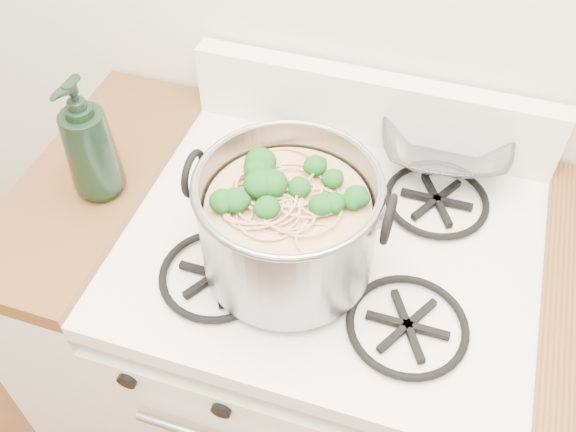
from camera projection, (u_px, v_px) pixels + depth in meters
The scene contains 6 objects.
gas_range at pixel (321, 363), 1.54m from camera, with size 0.76×0.66×0.92m.
counter_left at pixel (131, 303), 1.63m from camera, with size 0.25×0.65×0.92m.
stock_pot at pixel (288, 225), 1.06m from camera, with size 0.34×0.31×0.21m.
spatula at pixel (339, 209), 1.20m from camera, with size 0.29×0.31×0.02m, color black, non-canonical shape.
glass_bowl at pixel (444, 148), 1.31m from camera, with size 0.11×0.11×0.03m, color white.
bottle at pixel (88, 140), 1.16m from camera, with size 0.10×0.10×0.26m, color black.
Camera 1 is at (0.16, 0.51, 1.82)m, focal length 40.00 mm.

